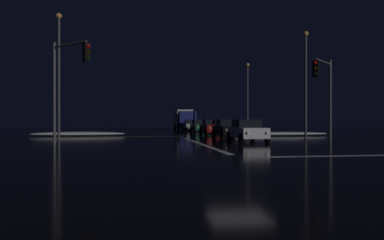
% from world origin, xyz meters
% --- Properties ---
extents(ground, '(120.00, 120.00, 0.10)m').
position_xyz_m(ground, '(0.00, 0.00, -0.05)').
color(ground, black).
extents(stop_line_north, '(0.35, 14.89, 0.01)m').
position_xyz_m(stop_line_north, '(0.00, 8.67, 0.00)').
color(stop_line_north, white).
rests_on(stop_line_north, ground).
extents(centre_line_ns, '(22.00, 0.15, 0.01)m').
position_xyz_m(centre_line_ns, '(0.00, 20.27, 0.00)').
color(centre_line_ns, yellow).
rests_on(centre_line_ns, ground).
extents(snow_bank_left_curb, '(8.82, 1.50, 0.41)m').
position_xyz_m(snow_bank_left_curb, '(-9.47, 22.03, 0.21)').
color(snow_bank_left_curb, white).
rests_on(snow_bank_left_curb, ground).
extents(snow_bank_right_curb, '(10.15, 1.50, 0.38)m').
position_xyz_m(snow_bank_right_curb, '(9.47, 19.58, 0.19)').
color(snow_bank_right_curb, white).
rests_on(snow_bank_right_curb, ground).
extents(sedan_white, '(2.02, 4.33, 1.57)m').
position_xyz_m(sedan_white, '(3.56, 10.37, 0.80)').
color(sedan_white, silver).
rests_on(sedan_white, ground).
extents(sedan_black, '(2.02, 4.33, 1.57)m').
position_xyz_m(sedan_black, '(3.78, 16.76, 0.80)').
color(sedan_black, black).
rests_on(sedan_black, ground).
extents(sedan_red, '(2.02, 4.33, 1.57)m').
position_xyz_m(sedan_red, '(3.80, 23.55, 0.80)').
color(sedan_red, maroon).
rests_on(sedan_red, ground).
extents(sedan_green, '(2.02, 4.33, 1.57)m').
position_xyz_m(sedan_green, '(3.71, 30.05, 0.80)').
color(sedan_green, '#14512D').
rests_on(sedan_green, ground).
extents(sedan_silver, '(2.02, 4.33, 1.57)m').
position_xyz_m(sedan_silver, '(3.45, 35.78, 0.80)').
color(sedan_silver, '#B7B7BC').
rests_on(sedan_silver, ground).
extents(box_truck, '(2.68, 8.28, 3.08)m').
position_xyz_m(box_truck, '(3.45, 42.37, 1.71)').
color(box_truck, navy).
rests_on(box_truck, ground).
extents(traffic_signal_ne, '(2.48, 2.48, 5.66)m').
position_xyz_m(traffic_signal_ne, '(8.11, 8.11, 3.86)').
color(traffic_signal_ne, '#4C4C51').
rests_on(traffic_signal_ne, ground).
extents(traffic_signal_nw, '(2.47, 2.47, 6.29)m').
position_xyz_m(traffic_signal_nw, '(-8.16, 8.16, 4.27)').
color(traffic_signal_nw, '#4C4C51').
rests_on(traffic_signal_nw, ground).
extents(streetlamp_right_near, '(0.44, 0.44, 8.87)m').
position_xyz_m(streetlamp_right_near, '(9.77, 14.27, 5.12)').
color(streetlamp_right_near, '#424247').
rests_on(streetlamp_right_near, ground).
extents(streetlamp_left_near, '(0.44, 0.44, 9.51)m').
position_xyz_m(streetlamp_left_near, '(-9.77, 14.27, 5.45)').
color(streetlamp_left_near, '#424247').
rests_on(streetlamp_left_near, ground).
extents(streetlamp_right_far, '(0.44, 0.44, 8.62)m').
position_xyz_m(streetlamp_right_far, '(9.77, 30.27, 4.99)').
color(streetlamp_right_far, '#424247').
rests_on(streetlamp_right_far, ground).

